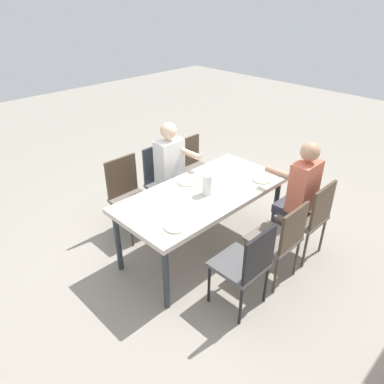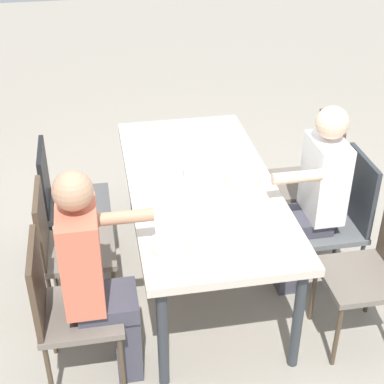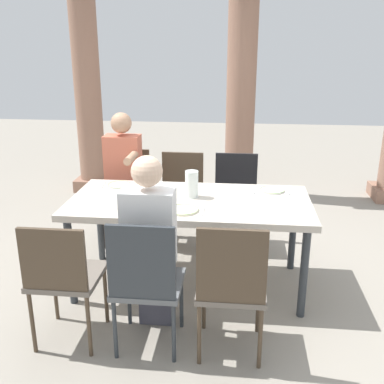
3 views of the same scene
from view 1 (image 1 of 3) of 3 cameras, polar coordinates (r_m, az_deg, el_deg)
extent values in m
plane|color=gray|center=(4.27, 1.65, -8.83)|extent=(16.00, 16.00, 0.00)
cube|color=beige|center=(3.85, 1.81, -0.23)|extent=(1.92, 0.92, 0.05)
cylinder|color=#2D3338|center=(4.46, 13.13, -2.22)|extent=(0.06, 0.06, 0.71)
cylinder|color=#2D3338|center=(3.37, -4.13, -13.51)|extent=(0.06, 0.06, 0.71)
cylinder|color=#2D3338|center=(4.84, 5.68, 1.11)|extent=(0.06, 0.06, 0.71)
cylinder|color=#2D3338|center=(3.85, -11.65, -7.77)|extent=(0.06, 0.06, 0.71)
cube|color=#6A6158|center=(4.13, 17.00, -3.84)|extent=(0.44, 0.44, 0.04)
cube|color=#473828|center=(3.94, 19.97, -2.14)|extent=(0.42, 0.03, 0.46)
cylinder|color=#473828|center=(4.47, 15.69, -4.53)|extent=(0.03, 0.03, 0.45)
cylinder|color=#473828|center=(4.20, 12.98, -6.65)|extent=(0.03, 0.03, 0.45)
cylinder|color=#473828|center=(4.35, 19.95, -6.43)|extent=(0.03, 0.03, 0.45)
cylinder|color=#473828|center=(4.06, 17.46, -8.78)|extent=(0.03, 0.03, 0.45)
cube|color=#6A6158|center=(4.93, 0.93, 3.37)|extent=(0.44, 0.44, 0.04)
cube|color=#473828|center=(4.97, -0.71, 6.31)|extent=(0.42, 0.03, 0.43)
cylinder|color=#473828|center=(4.81, 0.94, -0.65)|extent=(0.03, 0.03, 0.45)
cylinder|color=#473828|center=(5.06, 3.95, 0.88)|extent=(0.03, 0.03, 0.45)
cylinder|color=#473828|center=(5.05, -2.15, 0.89)|extent=(0.03, 0.03, 0.45)
cylinder|color=#473828|center=(5.28, 0.88, 2.29)|extent=(0.03, 0.03, 0.45)
cube|color=#6A6158|center=(3.72, 12.73, -7.21)|extent=(0.44, 0.44, 0.04)
cube|color=#473828|center=(3.52, 15.81, -5.66)|extent=(0.42, 0.03, 0.44)
cylinder|color=#473828|center=(4.08, 11.64, -7.68)|extent=(0.03, 0.03, 0.45)
cylinder|color=#473828|center=(3.82, 8.33, -10.20)|extent=(0.03, 0.03, 0.45)
cylinder|color=#473828|center=(3.94, 16.22, -9.93)|extent=(0.03, 0.03, 0.45)
cylinder|color=#473828|center=(3.67, 13.11, -12.75)|extent=(0.03, 0.03, 0.45)
cube|color=#5B5E61|center=(4.61, -3.87, 0.95)|extent=(0.44, 0.44, 0.04)
cube|color=#2D3338|center=(4.64, -5.62, 4.49)|extent=(0.42, 0.03, 0.50)
cylinder|color=#2D3338|center=(4.50, -3.99, -3.29)|extent=(0.03, 0.03, 0.43)
cylinder|color=#2D3338|center=(4.72, -0.52, -1.52)|extent=(0.03, 0.03, 0.43)
cylinder|color=#2D3338|center=(4.75, -7.01, -1.50)|extent=(0.03, 0.03, 0.43)
cylinder|color=#2D3338|center=(4.96, -3.59, 0.10)|extent=(0.03, 0.03, 0.43)
cube|color=#4F4F50|center=(3.37, 7.48, -11.29)|extent=(0.44, 0.44, 0.04)
cube|color=black|center=(3.14, 10.63, -9.84)|extent=(0.42, 0.03, 0.45)
cylinder|color=black|center=(3.73, 6.77, -11.38)|extent=(0.03, 0.03, 0.45)
cylinder|color=black|center=(3.51, 2.71, -14.33)|extent=(0.03, 0.03, 0.45)
cylinder|color=black|center=(3.57, 11.63, -14.08)|extent=(0.03, 0.03, 0.45)
cylinder|color=black|center=(3.34, 7.72, -17.44)|extent=(0.03, 0.03, 0.45)
cube|color=#6A6158|center=(4.32, -9.27, -1.41)|extent=(0.44, 0.44, 0.04)
cube|color=#473828|center=(4.35, -11.10, 2.35)|extent=(0.42, 0.03, 0.49)
cylinder|color=#473828|center=(4.23, -9.54, -6.02)|extent=(0.03, 0.03, 0.43)
cylinder|color=#473828|center=(4.41, -5.57, -4.04)|extent=(0.03, 0.03, 0.43)
cylinder|color=#473828|center=(4.50, -12.41, -3.95)|extent=(0.03, 0.03, 0.43)
cylinder|color=#473828|center=(4.67, -8.56, -2.18)|extent=(0.03, 0.03, 0.43)
cube|color=#3F3F4C|center=(4.56, -1.69, -2.51)|extent=(0.24, 0.14, 0.46)
cube|color=#3F3F4C|center=(4.47, -2.53, 0.97)|extent=(0.28, 0.32, 0.10)
cube|color=white|center=(4.41, -3.59, 5.01)|extent=(0.34, 0.20, 0.52)
sphere|color=beige|center=(4.26, -3.75, 9.66)|extent=(0.20, 0.20, 0.20)
cylinder|color=beige|center=(4.29, -0.09, 6.01)|extent=(0.07, 0.30, 0.07)
cube|color=#3F3F4C|center=(4.35, 13.88, -5.24)|extent=(0.24, 0.14, 0.46)
cube|color=#3F3F4C|center=(4.16, 15.37, -2.56)|extent=(0.28, 0.32, 0.10)
cube|color=#CC664C|center=(3.96, 17.33, 0.86)|extent=(0.34, 0.20, 0.55)
sphere|color=tan|center=(3.79, 18.21, 6.09)|extent=(0.20, 0.20, 0.20)
cylinder|color=tan|center=(3.89, 13.54, 2.95)|extent=(0.07, 0.30, 0.07)
cylinder|color=white|center=(4.13, 11.01, 1.90)|extent=(0.21, 0.21, 0.01)
torus|color=#A4C786|center=(4.13, 11.02, 1.98)|extent=(0.21, 0.21, 0.01)
cube|color=silver|center=(4.24, 12.18, 2.52)|extent=(0.03, 0.17, 0.01)
cube|color=silver|center=(4.02, 9.77, 1.17)|extent=(0.03, 0.17, 0.01)
cylinder|color=silver|center=(4.01, -0.69, 1.61)|extent=(0.23, 0.23, 0.01)
torus|color=#A0BE77|center=(4.01, -0.69, 1.70)|extent=(0.23, 0.23, 0.01)
cube|color=silver|center=(4.11, 0.82, 2.27)|extent=(0.02, 0.17, 0.01)
cube|color=silver|center=(3.92, -2.26, 0.85)|extent=(0.02, 0.17, 0.01)
cylinder|color=white|center=(3.27, -2.69, -5.59)|extent=(0.20, 0.20, 0.01)
torus|color=#A4C786|center=(3.27, -2.69, -5.49)|extent=(0.21, 0.21, 0.01)
cube|color=silver|center=(3.36, -0.79, -4.59)|extent=(0.02, 0.17, 0.01)
cube|color=silver|center=(3.20, -4.69, -6.71)|extent=(0.03, 0.17, 0.01)
cylinder|color=white|center=(3.74, 2.40, 1.19)|extent=(0.11, 0.11, 0.22)
cylinder|color=#EFEAC6|center=(3.76, 2.39, 0.75)|extent=(0.10, 0.10, 0.14)
camera|label=2|loc=(5.81, 32.23, 25.99)|focal=54.88mm
camera|label=3|loc=(6.08, -26.45, 20.37)|focal=42.42mm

